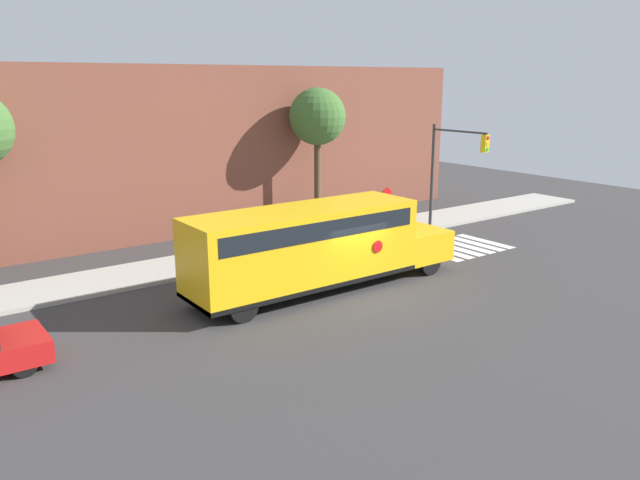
{
  "coord_description": "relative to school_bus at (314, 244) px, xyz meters",
  "views": [
    {
      "loc": [
        -13.64,
        -16.5,
        7.5
      ],
      "look_at": [
        -0.42,
        1.5,
        1.72
      ],
      "focal_mm": 35.0,
      "sensor_mm": 36.0,
      "label": 1
    }
  ],
  "objects": [
    {
      "name": "ground_plane",
      "position": [
        1.07,
        -1.0,
        -1.78
      ],
      "size": [
        60.0,
        60.0,
        0.0
      ],
      "primitive_type": "plane",
      "color": "#3A3838"
    },
    {
      "name": "sidewalk_strip",
      "position": [
        1.07,
        5.5,
        -1.7
      ],
      "size": [
        44.0,
        3.0,
        0.15
      ],
      "color": "#B2ADA3",
      "rests_on": "ground"
    },
    {
      "name": "building_backdrop",
      "position": [
        1.07,
        12.0,
        2.3
      ],
      "size": [
        32.0,
        4.0,
        8.16
      ],
      "color": "brown",
      "rests_on": "ground"
    },
    {
      "name": "crosswalk_stripes",
      "position": [
        9.04,
        1.0,
        -1.78
      ],
      "size": [
        4.0,
        3.2,
        0.01
      ],
      "color": "white",
      "rests_on": "ground"
    },
    {
      "name": "school_bus",
      "position": [
        0.0,
        0.0,
        0.0
      ],
      "size": [
        10.8,
        2.57,
        3.13
      ],
      "color": "yellow",
      "rests_on": "ground"
    },
    {
      "name": "stop_sign",
      "position": [
        7.59,
        4.54,
        -0.21
      ],
      "size": [
        0.63,
        0.1,
        2.42
      ],
      "color": "#38383A",
      "rests_on": "ground"
    },
    {
      "name": "traffic_light",
      "position": [
        10.53,
        3.25,
        1.77
      ],
      "size": [
        0.28,
        3.43,
        5.34
      ],
      "color": "#38383A",
      "rests_on": "ground"
    },
    {
      "name": "tree_far_sidewalk",
      "position": [
        6.33,
        8.46,
        3.8
      ],
      "size": [
        2.89,
        2.89,
        7.1
      ],
      "color": "brown",
      "rests_on": "ground"
    }
  ]
}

